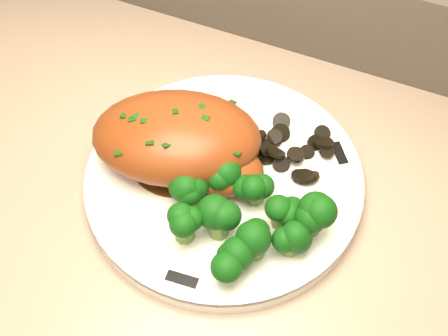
% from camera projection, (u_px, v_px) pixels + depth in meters
% --- Properties ---
extents(plate, '(0.29, 0.29, 0.02)m').
position_uv_depth(plate, '(224.00, 179.00, 0.59)').
color(plate, white).
rests_on(plate, counter).
extents(rim_accent_0, '(0.03, 0.03, 0.00)m').
position_uv_depth(rim_accent_0, '(339.00, 153.00, 0.60)').
color(rim_accent_0, black).
rests_on(rim_accent_0, plate).
extents(rim_accent_1, '(0.02, 0.03, 0.00)m').
position_uv_depth(rim_accent_1, '(150.00, 107.00, 0.64)').
color(rim_accent_1, black).
rests_on(rim_accent_1, plate).
extents(rim_accent_2, '(0.03, 0.01, 0.00)m').
position_uv_depth(rim_accent_2, '(182.00, 279.00, 0.51)').
color(rim_accent_2, black).
rests_on(rim_accent_2, plate).
extents(gravy_pool, '(0.10, 0.10, 0.00)m').
position_uv_depth(gravy_pool, '(179.00, 157.00, 0.59)').
color(gravy_pool, '#3F250B').
rests_on(gravy_pool, plate).
extents(chicken_breast, '(0.21, 0.17, 0.07)m').
position_uv_depth(chicken_breast, '(182.00, 141.00, 0.57)').
color(chicken_breast, brown).
rests_on(chicken_breast, plate).
extents(mushroom_pile, '(0.10, 0.07, 0.03)m').
position_uv_depth(mushroom_pile, '(280.00, 147.00, 0.60)').
color(mushroom_pile, black).
rests_on(mushroom_pile, plate).
extents(broccoli_florets, '(0.15, 0.11, 0.04)m').
position_uv_depth(broccoli_florets, '(243.00, 216.00, 0.52)').
color(broccoli_florets, olive).
rests_on(broccoli_florets, plate).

